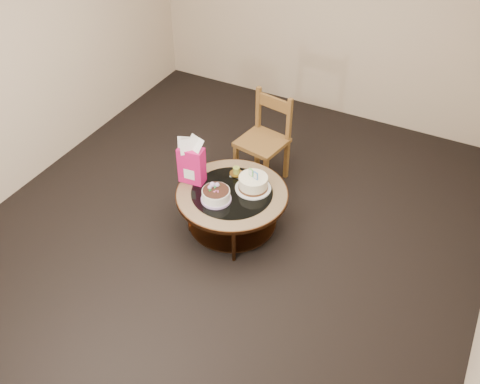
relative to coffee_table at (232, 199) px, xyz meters
The scene contains 8 objects.
ground 0.38m from the coffee_table, 164.05° to the left, with size 5.00×5.00×0.00m, color black.
room_walls 1.16m from the coffee_table, 164.05° to the left, with size 4.52×5.02×2.61m.
coffee_table is the anchor object (origin of this frame).
decorated_cake 0.22m from the coffee_table, 114.71° to the right, with size 0.27×0.27×0.16m.
cream_cake 0.24m from the coffee_table, 40.92° to the left, with size 0.33×0.33×0.21m.
gift_bag 0.50m from the coffee_table, behind, with size 0.24×0.19×0.46m.
pillar_candle 0.28m from the coffee_table, 108.84° to the left, with size 0.13×0.13×0.09m.
dining_chair 0.87m from the coffee_table, 95.71° to the left, with size 0.51×0.51×0.95m.
Camera 1 is at (1.76, -3.23, 3.55)m, focal length 40.00 mm.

